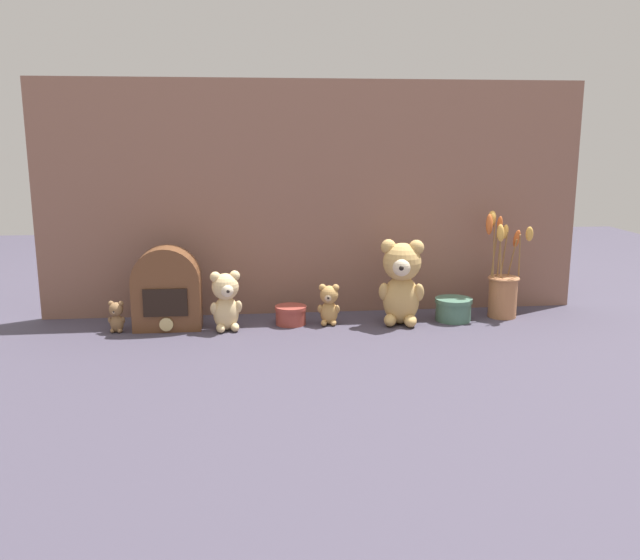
# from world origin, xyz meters

# --- Properties ---
(ground_plane) EXTENTS (4.00, 4.00, 0.00)m
(ground_plane) POSITION_xyz_m (0.00, 0.00, 0.00)
(ground_plane) COLOR #3D3847
(backdrop_wall) EXTENTS (1.67, 0.02, 0.71)m
(backdrop_wall) POSITION_xyz_m (0.00, 0.17, 0.36)
(backdrop_wall) COLOR #845B4C
(backdrop_wall) RESTS_ON ground
(teddy_bear_large) EXTENTS (0.14, 0.13, 0.25)m
(teddy_bear_large) POSITION_xyz_m (0.24, -0.00, 0.13)
(teddy_bear_large) COLOR tan
(teddy_bear_large) RESTS_ON ground
(teddy_bear_medium) EXTENTS (0.10, 0.09, 0.17)m
(teddy_bear_medium) POSITION_xyz_m (-0.27, -0.01, 0.09)
(teddy_bear_medium) COLOR #DBBC84
(teddy_bear_medium) RESTS_ON ground
(teddy_bear_small) EXTENTS (0.07, 0.06, 0.12)m
(teddy_bear_small) POSITION_xyz_m (0.03, 0.01, 0.06)
(teddy_bear_small) COLOR tan
(teddy_bear_small) RESTS_ON ground
(teddy_bear_tiny) EXTENTS (0.05, 0.05, 0.09)m
(teddy_bear_tiny) POSITION_xyz_m (-0.58, 0.00, 0.05)
(teddy_bear_tiny) COLOR olive
(teddy_bear_tiny) RESTS_ON ground
(flower_vase) EXTENTS (0.14, 0.11, 0.33)m
(flower_vase) POSITION_xyz_m (0.57, 0.04, 0.10)
(flower_vase) COLOR #AD7047
(flower_vase) RESTS_ON ground
(vintage_radio) EXTENTS (0.19, 0.10, 0.24)m
(vintage_radio) POSITION_xyz_m (-0.44, 0.02, 0.11)
(vintage_radio) COLOR brown
(vintage_radio) RESTS_ON ground
(decorative_tin_tall) EXTENTS (0.11, 0.11, 0.07)m
(decorative_tin_tall) POSITION_xyz_m (0.41, 0.02, 0.03)
(decorative_tin_tall) COLOR #47705B
(decorative_tin_tall) RESTS_ON ground
(decorative_tin_short) EXTENTS (0.09, 0.09, 0.06)m
(decorative_tin_short) POSITION_xyz_m (-0.09, 0.03, 0.03)
(decorative_tin_short) COLOR #993D33
(decorative_tin_short) RESTS_ON ground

